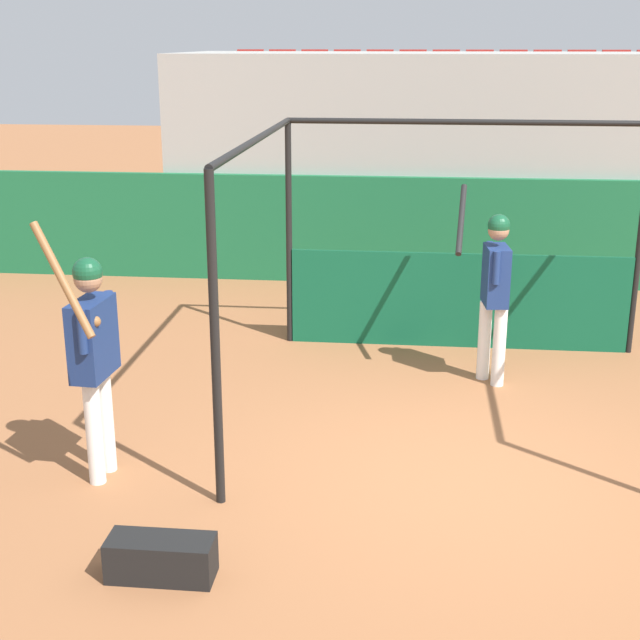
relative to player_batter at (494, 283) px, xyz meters
The scene contains 7 objects.
ground_plane 2.44m from the player_batter, 99.54° to the right, with size 60.00×60.00×0.00m, color #935B38.
outfield_wall 3.85m from the player_batter, 95.46° to the left, with size 24.00×0.12×1.54m.
bleacher_section 5.52m from the player_batter, 93.81° to the left, with size 8.15×3.20×3.22m.
batting_cage 0.48m from the player_batter, 127.82° to the left, with size 3.92×3.91×2.56m.
player_batter is the anchor object (origin of this frame).
player_waiting 4.07m from the player_batter, 142.84° to the right, with size 0.54×0.84×2.13m.
equipment_bag 4.57m from the player_batter, 122.24° to the right, with size 0.70×0.28×0.28m.
Camera 1 is at (-0.46, -6.55, 3.36)m, focal length 50.00 mm.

